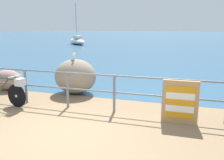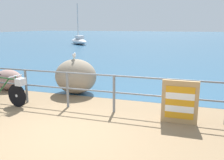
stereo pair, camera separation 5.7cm
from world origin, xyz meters
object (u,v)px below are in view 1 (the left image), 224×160
at_px(breakwater_boulder_left, 7,80).
at_px(sailboat, 77,41).
at_px(bicycle, 7,90).
at_px(folded_deckchair_stack, 180,102).
at_px(breakwater_boulder_main, 75,76).
at_px(seagull, 74,55).

distance_m(breakwater_boulder_left, sailboat, 21.74).
distance_m(bicycle, sailboat, 23.51).
xyz_separation_m(folded_deckchair_stack, breakwater_boulder_left, (-6.04, 1.34, -0.15)).
distance_m(bicycle, breakwater_boulder_main, 2.22).
relative_size(folded_deckchair_stack, breakwater_boulder_left, 0.98).
bearing_deg(bicycle, breakwater_boulder_left, 137.68).
distance_m(breakwater_boulder_main, sailboat, 22.39).
xyz_separation_m(bicycle, breakwater_boulder_left, (-1.21, 1.45, -0.10)).
bearing_deg(breakwater_boulder_left, breakwater_boulder_main, 7.15).
relative_size(breakwater_boulder_left, seagull, 3.40).
relative_size(breakwater_boulder_main, seagull, 4.57).
bearing_deg(seagull, bicycle, -72.82).
height_order(bicycle, seagull, seagull).
relative_size(bicycle, sailboat, 0.34).
height_order(seagull, sailboat, sailboat).
relative_size(breakwater_boulder_main, sailboat, 0.29).
distance_m(folded_deckchair_stack, breakwater_boulder_main, 3.87).
relative_size(seagull, sailboat, 0.06).
height_order(bicycle, breakwater_boulder_left, bicycle).
relative_size(bicycle, breakwater_boulder_left, 1.58).
bearing_deg(bicycle, sailboat, 118.16).
bearing_deg(seagull, sailboat, 168.95).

